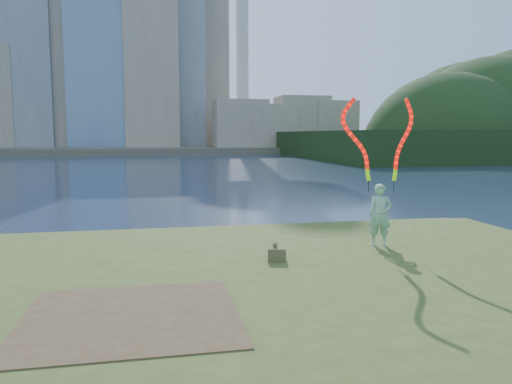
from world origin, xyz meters
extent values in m
plane|color=#1A2741|center=(0.00, 0.00, 0.00)|extent=(320.00, 320.00, 0.00)
cube|color=#384819|center=(0.00, -2.50, 0.15)|extent=(20.00, 18.00, 0.30)
cube|color=#384819|center=(0.00, -2.20, 0.40)|extent=(17.00, 15.00, 0.30)
cube|color=#384819|center=(0.00, -2.00, 0.65)|extent=(14.00, 12.00, 0.30)
cube|color=#47331E|center=(-2.20, -3.20, 0.81)|extent=(3.20, 3.00, 0.02)
cube|color=#4A4536|center=(0.00, 95.00, 0.60)|extent=(320.00, 40.00, 1.20)
cylinder|color=silver|center=(18.00, 102.00, 30.20)|extent=(2.80, 2.80, 58.00)
imported|color=#1A7437|center=(3.60, 0.56, 1.56)|extent=(0.64, 0.51, 1.53)
cylinder|color=black|center=(3.35, 0.74, 2.26)|extent=(0.02, 0.02, 0.30)
cylinder|color=black|center=(3.94, 0.57, 2.26)|extent=(0.02, 0.02, 0.30)
cube|color=#444727|center=(0.76, -0.37, 0.94)|extent=(0.44, 0.35, 0.28)
cylinder|color=#444727|center=(0.76, -0.19, 1.13)|extent=(0.15, 0.28, 0.09)
camera|label=1|loc=(-1.79, -10.65, 3.53)|focal=35.00mm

